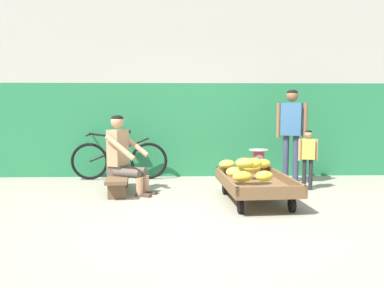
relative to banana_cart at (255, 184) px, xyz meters
The scene contains 11 objects.
ground_plane 1.20m from the banana_cart, 124.76° to the right, with size 80.00×80.00×0.00m, color gray.
back_wall 2.57m from the banana_cart, 108.03° to the left, with size 16.00×0.30×3.22m.
banana_cart is the anchor object (origin of this frame).
banana_pile 0.24m from the banana_cart, behind, with size 0.82×1.29×0.26m.
low_bench 2.00m from the banana_cart, 161.64° to the left, with size 0.40×1.12×0.27m.
vendor_seated 1.94m from the banana_cart, 161.85° to the left, with size 0.74×0.62×1.14m.
plastic_crate 1.03m from the banana_cart, 76.34° to the left, with size 0.36×0.28×0.30m.
weighing_scale 1.05m from the banana_cart, 76.33° to the left, with size 0.30×0.30×0.29m.
bicycle_near_left 2.65m from the banana_cart, 140.78° to the left, with size 1.66×0.48×0.86m.
customer_adult 1.59m from the banana_cart, 55.57° to the left, with size 0.45×0.32×1.53m.
customer_child 1.24m from the banana_cart, 38.19° to the left, with size 0.29×0.15×0.91m.
Camera 1 is at (-0.32, -4.00, 1.27)m, focal length 36.03 mm.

